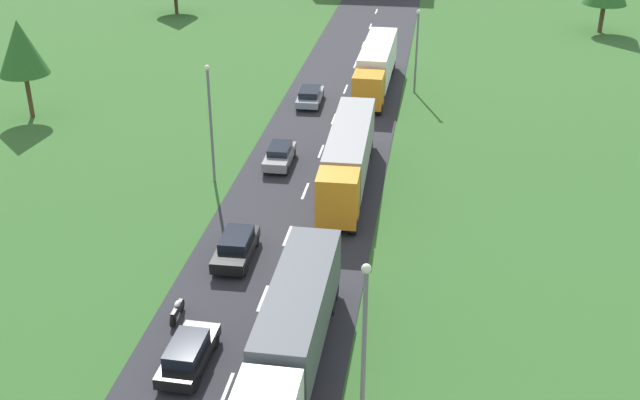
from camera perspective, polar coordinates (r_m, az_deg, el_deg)
road at (r=47.25m, az=-2.19°, el=-2.20°), size 10.00×140.00×0.06m
lane_marking_centre at (r=43.63m, az=-3.26°, el=-4.85°), size 0.16×121.15×0.01m
truck_lead at (r=35.52m, az=-1.87°, el=-9.04°), size 2.51×12.91×3.60m
truck_second at (r=51.99m, az=2.04°, el=3.25°), size 2.85×14.53×3.60m
truck_third at (r=70.77m, az=4.07°, el=9.69°), size 2.65×14.25×3.73m
car_second at (r=36.56m, az=-9.50°, el=-10.85°), size 1.82×4.46×1.44m
car_third at (r=44.20m, az=-6.08°, el=-3.36°), size 1.95×4.64×1.44m
car_fourth at (r=55.47m, az=-2.94°, el=3.27°), size 1.78×4.29×1.40m
car_fifth at (r=67.04m, az=-0.73°, el=7.53°), size 2.05×4.59×1.40m
motorcycle_courier at (r=39.87m, az=-10.27°, el=-7.84°), size 0.28×1.94×0.91m
lamppost_lead at (r=29.38m, az=3.17°, el=-11.16°), size 0.36×0.36×8.79m
lamppost_second at (r=52.13m, az=-7.91°, el=5.87°), size 0.36×0.36×8.10m
lamppost_third at (r=69.56m, az=7.00°, el=10.92°), size 0.36×0.36×7.30m
tree_oak at (r=67.03m, az=-20.78°, el=10.24°), size 3.94×3.94×7.94m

